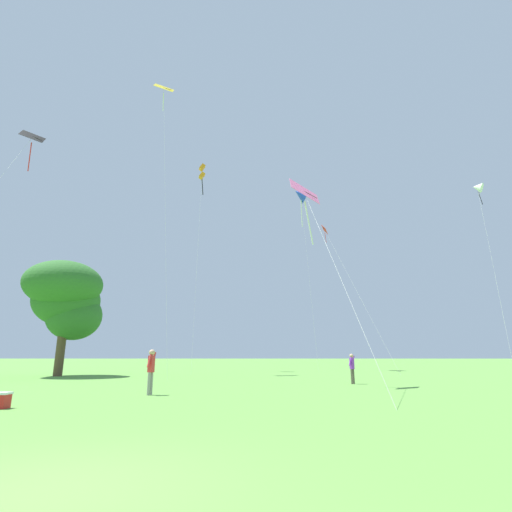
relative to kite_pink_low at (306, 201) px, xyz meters
name	(u,v)px	position (x,y,z in m)	size (l,w,h in m)	color
ground_plane	(35,495)	(-4.94, -15.49, -9.63)	(400.00, 400.00, 0.00)	#5B933D
kite_pink_low	(306,201)	(0.00, 0.00, 0.00)	(2.07, 9.69, 11.12)	pink
kite_blue_delta	(301,194)	(2.24, 22.65, 10.09)	(2.27, 5.51, 20.87)	blue
kite_yellow_diamond	(164,97)	(-11.89, 13.14, 16.28)	(4.78, 9.36, 27.85)	yellow
kite_orange_box	(202,173)	(-8.98, 19.95, 11.54)	(1.41, 8.40, 22.22)	orange
kite_red_high	(329,238)	(4.64, 19.34, 3.74)	(4.06, 9.83, 14.99)	red
kite_white_distant	(477,188)	(16.04, 11.18, 5.71)	(3.06, 5.76, 15.91)	white
kite_black_large	(29,146)	(-21.90, 9.30, 8.88)	(1.85, 12.19, 20.21)	black
person_foreground_watcher	(352,366)	(2.33, 1.57, -8.71)	(0.42, 0.38, 1.54)	#665B4C
person_in_red_shirt	(151,367)	(-6.73, -4.53, -8.63)	(0.24, 0.54, 1.68)	gray
tree_right_cluster	(67,298)	(-17.21, 9.39, -3.93)	(5.60, 6.22, 8.38)	brown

